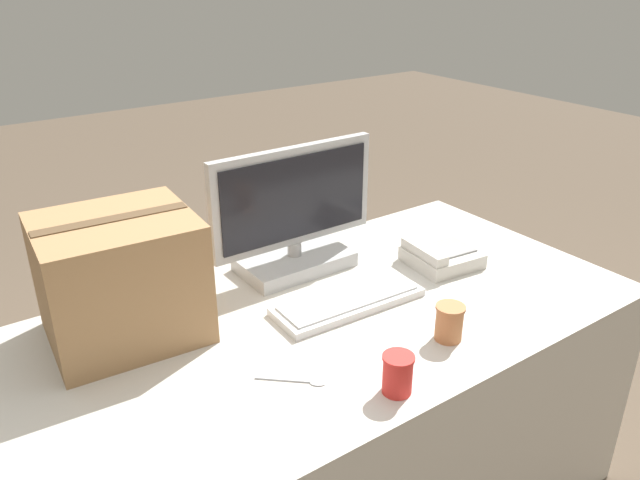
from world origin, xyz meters
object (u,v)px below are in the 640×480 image
at_px(keyboard, 348,301).
at_px(spoon, 303,381).
at_px(paper_cup_right, 449,322).
at_px(monitor, 294,221).
at_px(desk_phone, 440,256).
at_px(cardboard_box, 121,278).
at_px(paper_cup_left, 398,374).

xyz_separation_m(keyboard, spoon, (-0.30, -0.22, -0.01)).
bearing_deg(paper_cup_right, monitor, 100.53).
distance_m(keyboard, spoon, 0.37).
distance_m(paper_cup_right, spoon, 0.41).
height_order(keyboard, desk_phone, desk_phone).
relative_size(monitor, keyboard, 1.25).
relative_size(monitor, desk_phone, 2.49).
distance_m(monitor, spoon, 0.60).
height_order(desk_phone, paper_cup_right, paper_cup_right).
xyz_separation_m(paper_cup_right, cardboard_box, (-0.67, 0.50, 0.11)).
bearing_deg(keyboard, spoon, -141.72).
distance_m(keyboard, cardboard_box, 0.62).
bearing_deg(spoon, paper_cup_left, -2.33).
bearing_deg(desk_phone, paper_cup_right, -126.44).
bearing_deg(paper_cup_left, paper_cup_right, 18.69).
bearing_deg(desk_phone, cardboard_box, 174.84).
height_order(paper_cup_right, cardboard_box, cardboard_box).
bearing_deg(cardboard_box, paper_cup_left, -54.85).
height_order(desk_phone, cardboard_box, cardboard_box).
height_order(monitor, spoon, monitor).
relative_size(desk_phone, paper_cup_left, 2.30).
distance_m(paper_cup_left, paper_cup_right, 0.27).
bearing_deg(paper_cup_left, cardboard_box, 125.15).
relative_size(desk_phone, paper_cup_right, 2.29).
bearing_deg(cardboard_box, monitor, 6.09).
height_order(desk_phone, spoon, desk_phone).
height_order(monitor, paper_cup_right, monitor).
distance_m(monitor, desk_phone, 0.48).
xyz_separation_m(monitor, cardboard_box, (-0.56, -0.06, 0.00)).
xyz_separation_m(desk_phone, spoon, (-0.69, -0.25, -0.03)).
distance_m(keyboard, paper_cup_left, 0.40).
bearing_deg(monitor, keyboard, -90.55).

